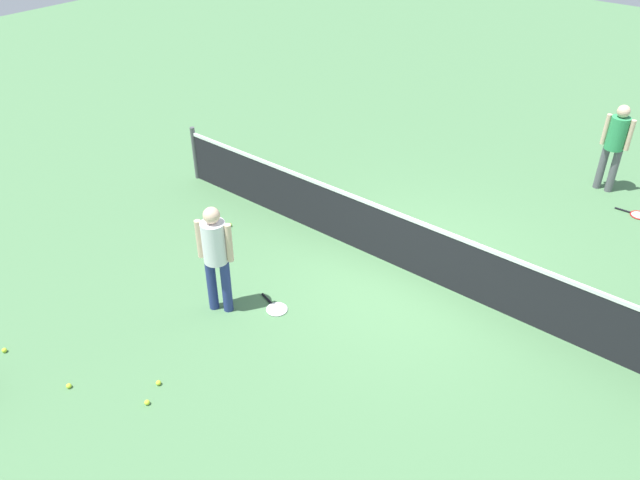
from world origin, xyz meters
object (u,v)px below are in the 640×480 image
at_px(tennis_racket_near_player, 276,308).
at_px(tennis_ball_by_net, 147,402).
at_px(player_near_side, 215,251).
at_px(player_far_side, 615,141).
at_px(tennis_ball_stray_left, 69,386).
at_px(tennis_ball_baseline, 4,350).
at_px(tennis_racket_far_player, 638,215).
at_px(tennis_ball_midcourt, 230,225).
at_px(tennis_ball_stray_right, 158,383).

bearing_deg(tennis_racket_near_player, tennis_ball_by_net, -89.68).
relative_size(player_near_side, player_far_side, 1.00).
bearing_deg(tennis_ball_stray_left, tennis_ball_baseline, -171.44).
height_order(player_near_side, tennis_racket_near_player, player_near_side).
xyz_separation_m(tennis_racket_far_player, tennis_ball_by_net, (-3.25, -8.38, 0.02)).
height_order(player_near_side, tennis_racket_far_player, player_near_side).
relative_size(player_far_side, tennis_ball_midcourt, 25.76).
height_order(player_far_side, tennis_ball_midcourt, player_far_side).
bearing_deg(tennis_racket_near_player, tennis_racket_far_player, 61.68).
relative_size(tennis_ball_midcourt, tennis_ball_stray_left, 1.00).
xyz_separation_m(tennis_ball_baseline, tennis_ball_stray_right, (2.06, 0.93, 0.00)).
distance_m(tennis_ball_by_net, tennis_ball_baseline, 2.30).
height_order(player_far_side, tennis_ball_baseline, player_far_side).
bearing_deg(player_near_side, tennis_ball_by_net, -70.87).
relative_size(player_near_side, tennis_ball_stray_right, 25.76).
bearing_deg(tennis_racket_far_player, player_near_side, -120.70).
bearing_deg(tennis_ball_by_net, tennis_ball_stray_right, 117.06).
bearing_deg(tennis_racket_far_player, tennis_ball_by_net, -111.21).
xyz_separation_m(tennis_racket_far_player, tennis_ball_midcourt, (-5.41, -4.91, 0.02)).
bearing_deg(player_far_side, tennis_ball_by_net, -105.10).
bearing_deg(tennis_ball_midcourt, tennis_ball_stray_left, -73.23).
xyz_separation_m(tennis_racket_near_player, tennis_racket_far_player, (3.27, 6.06, 0.00)).
distance_m(player_far_side, tennis_ball_stray_left, 10.06).
distance_m(player_near_side, tennis_ball_midcourt, 2.44).
xyz_separation_m(player_near_side, tennis_racket_far_player, (3.89, 6.55, -1.00)).
relative_size(player_far_side, tennis_ball_by_net, 25.76).
height_order(tennis_racket_far_player, tennis_ball_by_net, tennis_ball_by_net).
distance_m(tennis_ball_midcourt, tennis_ball_baseline, 4.10).
xyz_separation_m(player_far_side, tennis_racket_near_player, (-2.43, -6.64, -1.00)).
bearing_deg(tennis_ball_stray_left, player_far_side, 70.17).
distance_m(tennis_racket_near_player, tennis_ball_baseline, 3.69).
height_order(tennis_ball_stray_left, tennis_ball_stray_right, same).
xyz_separation_m(tennis_racket_far_player, tennis_ball_baseline, (-5.46, -9.02, 0.02)).
relative_size(tennis_racket_near_player, tennis_ball_stray_left, 9.20).
height_order(tennis_ball_by_net, tennis_ball_stray_left, same).
height_order(tennis_racket_near_player, tennis_racket_far_player, same).
height_order(player_near_side, tennis_ball_midcourt, player_near_side).
bearing_deg(tennis_ball_baseline, tennis_racket_near_player, 53.38).
xyz_separation_m(player_far_side, tennis_ball_stray_left, (-3.40, -9.42, -0.98)).
distance_m(tennis_racket_far_player, tennis_ball_midcourt, 7.31).
relative_size(tennis_ball_by_net, tennis_ball_baseline, 1.00).
xyz_separation_m(tennis_ball_baseline, tennis_ball_stray_left, (1.23, 0.19, 0.00)).
bearing_deg(tennis_ball_by_net, tennis_racket_far_player, 68.79).
distance_m(player_near_side, tennis_ball_by_net, 2.17).
xyz_separation_m(player_near_side, tennis_ball_stray_right, (0.49, -1.54, -0.98)).
distance_m(player_near_side, tennis_ball_stray_left, 2.51).
height_order(player_near_side, tennis_ball_stray_right, player_near_side).
relative_size(tennis_racket_near_player, tennis_racket_far_player, 1.03).
bearing_deg(tennis_racket_far_player, tennis_racket_near_player, -118.32).
relative_size(tennis_racket_near_player, tennis_ball_stray_right, 9.20).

